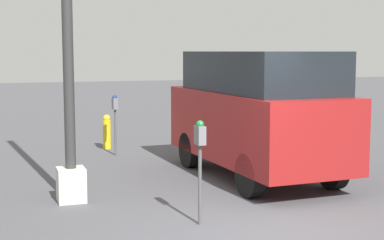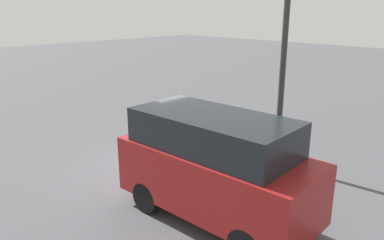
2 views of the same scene
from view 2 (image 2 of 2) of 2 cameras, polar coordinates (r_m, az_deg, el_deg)
The scene contains 4 objects.
ground_plane at distance 11.57m, azimuth -3.77°, elevation -6.40°, with size 80.00×80.00×0.00m, color #4C4C51.
parking_meter_near at distance 11.21m, azimuth 0.70°, elevation -1.21°, with size 0.20×0.11×1.47m.
lamp_post at distance 11.01m, azimuth 13.40°, elevation 3.92°, with size 0.44×0.44×6.26m.
parked_van at distance 8.11m, azimuth 3.55°, elevation -6.91°, with size 4.51×2.05×2.41m.
Camera 2 is at (8.01, -7.01, 4.54)m, focal length 35.00 mm.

